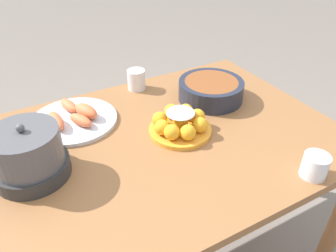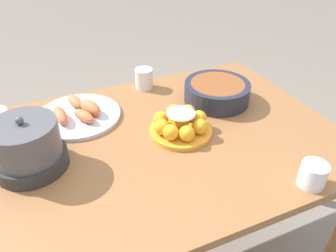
# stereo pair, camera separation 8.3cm
# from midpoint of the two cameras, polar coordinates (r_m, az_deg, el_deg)

# --- Properties ---
(dining_table) EXTENTS (1.27, 0.87, 0.73)m
(dining_table) POSITION_cam_midpoint_polar(r_m,az_deg,el_deg) (1.18, -4.03, -6.33)
(dining_table) COLOR #936038
(dining_table) RESTS_ON ground_plane
(cake_plate) EXTENTS (0.22, 0.22, 0.09)m
(cake_plate) POSITION_cam_midpoint_polar(r_m,az_deg,el_deg) (1.14, -0.03, 0.38)
(cake_plate) COLOR gold
(cake_plate) RESTS_ON dining_table
(serving_bowl) EXTENTS (0.26, 0.26, 0.08)m
(serving_bowl) POSITION_cam_midpoint_polar(r_m,az_deg,el_deg) (1.34, 5.71, 6.31)
(serving_bowl) COLOR #232838
(serving_bowl) RESTS_ON dining_table
(seafood_platter) EXTENTS (0.32, 0.32, 0.06)m
(seafood_platter) POSITION_cam_midpoint_polar(r_m,az_deg,el_deg) (1.26, -17.91, 1.29)
(seafood_platter) COLOR silver
(seafood_platter) RESTS_ON dining_table
(cup_near) EXTENTS (0.08, 0.08, 0.07)m
(cup_near) POSITION_cam_midpoint_polar(r_m,az_deg,el_deg) (1.03, 22.15, -6.50)
(cup_near) COLOR white
(cup_near) RESTS_ON dining_table
(cup_far) EXTENTS (0.08, 0.08, 0.09)m
(cup_far) POSITION_cam_midpoint_polar(r_m,az_deg,el_deg) (1.42, -7.21, 7.97)
(cup_far) COLOR white
(cup_far) RESTS_ON dining_table
(warming_pot) EXTENTS (0.22, 0.22, 0.18)m
(warming_pot) POSITION_cam_midpoint_polar(r_m,az_deg,el_deg) (1.04, -25.30, -4.63)
(warming_pot) COLOR #2D2D2D
(warming_pot) RESTS_ON dining_table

